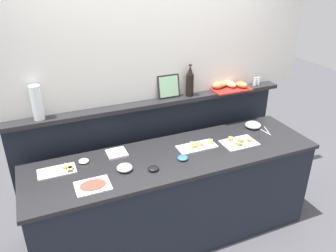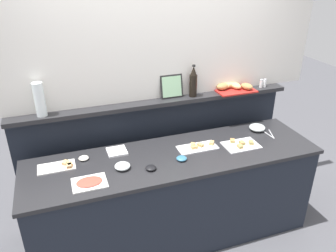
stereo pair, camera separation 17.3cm
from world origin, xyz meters
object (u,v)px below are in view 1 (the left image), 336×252
(condiment_bowl_dark, at_px, (153,168))
(framed_picture, at_px, (169,86))
(wine_bottle_dark, at_px, (190,82))
(cold_cuts_platter, at_px, (93,185))
(napkin_stack, at_px, (117,153))
(condiment_bowl_red, at_px, (84,161))
(serving_tongs, at_px, (266,131))
(sandwich_platter_side, at_px, (239,142))
(bread_basket, at_px, (226,85))
(glass_bowl_large, at_px, (125,168))
(glass_bowl_medium, at_px, (253,125))
(salt_shaker, at_px, (255,82))
(sandwich_platter_rear, at_px, (197,146))
(condiment_bowl_cream, at_px, (183,158))
(sandwich_platter_front, at_px, (60,170))
(pepper_shaker, at_px, (258,81))
(water_carafe, at_px, (37,103))

(condiment_bowl_dark, height_order, framed_picture, framed_picture)
(wine_bottle_dark, relative_size, framed_picture, 1.41)
(cold_cuts_platter, height_order, napkin_stack, cold_cuts_platter)
(condiment_bowl_red, distance_m, condiment_bowl_dark, 0.61)
(napkin_stack, xyz_separation_m, framed_picture, (0.62, 0.27, 0.45))
(serving_tongs, distance_m, framed_picture, 1.08)
(sandwich_platter_side, relative_size, bread_basket, 0.81)
(glass_bowl_large, distance_m, glass_bowl_medium, 1.45)
(napkin_stack, relative_size, salt_shaker, 1.95)
(sandwich_platter_rear, xyz_separation_m, glass_bowl_medium, (0.71, 0.13, 0.02))
(sandwich_platter_side, bearing_deg, condiment_bowl_red, 170.62)
(condiment_bowl_dark, xyz_separation_m, bread_basket, (1.06, 0.64, 0.37))
(sandwich_platter_side, bearing_deg, napkin_stack, 166.57)
(napkin_stack, distance_m, bread_basket, 1.35)
(condiment_bowl_cream, relative_size, serving_tongs, 0.49)
(condiment_bowl_dark, distance_m, wine_bottle_dark, 0.99)
(cold_cuts_platter, distance_m, condiment_bowl_red, 0.37)
(cold_cuts_platter, bearing_deg, sandwich_platter_front, 123.36)
(sandwich_platter_front, relative_size, glass_bowl_large, 2.34)
(condiment_bowl_red, bearing_deg, framed_picture, 18.59)
(wine_bottle_dark, distance_m, pepper_shaker, 0.83)
(cold_cuts_platter, xyz_separation_m, wine_bottle_dark, (1.12, 0.64, 0.48))
(sandwich_platter_side, xyz_separation_m, framed_picture, (-0.49, 0.54, 0.45))
(pepper_shaker, bearing_deg, serving_tongs, -111.12)
(bread_basket, bearing_deg, wine_bottle_dark, -175.92)
(cold_cuts_platter, height_order, pepper_shaker, pepper_shaker)
(condiment_bowl_dark, xyz_separation_m, framed_picture, (0.41, 0.65, 0.44))
(wine_bottle_dark, bearing_deg, napkin_stack, -164.03)
(salt_shaker, bearing_deg, condiment_bowl_dark, -156.51)
(sandwich_platter_front, height_order, cold_cuts_platter, sandwich_platter_front)
(glass_bowl_medium, relative_size, pepper_shaker, 1.83)
(condiment_bowl_red, distance_m, condiment_bowl_cream, 0.84)
(pepper_shaker, bearing_deg, framed_picture, 177.86)
(condiment_bowl_red, relative_size, framed_picture, 0.39)
(sandwich_platter_front, bearing_deg, serving_tongs, -2.37)
(pepper_shaker, bearing_deg, sandwich_platter_rear, -156.32)
(glass_bowl_medium, height_order, napkin_stack, glass_bowl_medium)
(sandwich_platter_side, bearing_deg, bread_basket, 73.51)
(sandwich_platter_side, bearing_deg, sandwich_platter_front, 173.77)
(sandwich_platter_side, height_order, water_carafe, water_carafe)
(napkin_stack, relative_size, framed_picture, 0.76)
(salt_shaker, bearing_deg, wine_bottle_dark, -179.99)
(bread_basket, height_order, water_carafe, water_carafe)
(glass_bowl_large, height_order, pepper_shaker, pepper_shaker)
(sandwich_platter_front, bearing_deg, glass_bowl_large, -21.53)
(condiment_bowl_red, distance_m, salt_shaker, 1.96)
(sandwich_platter_side, relative_size, salt_shaker, 3.73)
(sandwich_platter_side, relative_size, wine_bottle_dark, 1.03)
(napkin_stack, bearing_deg, wine_bottle_dark, 15.97)
(sandwich_platter_rear, bearing_deg, bread_basket, 38.52)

